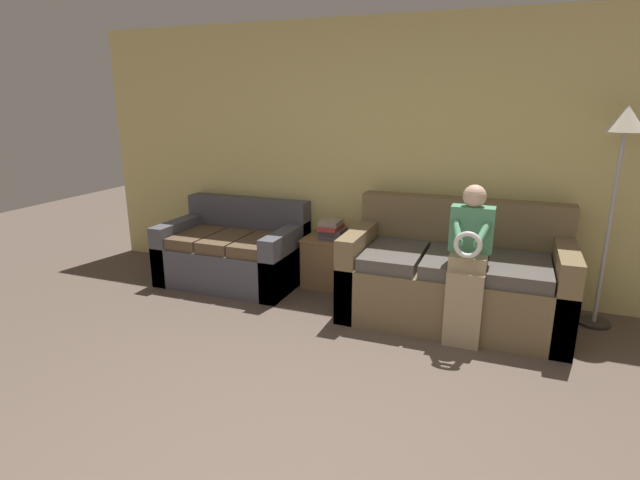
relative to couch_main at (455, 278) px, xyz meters
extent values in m
cube|color=#DBCC7F|center=(-0.47, 0.57, 0.93)|extent=(6.98, 0.06, 2.55)
cube|color=brown|center=(0.00, -0.04, -0.11)|extent=(1.81, 0.98, 0.48)
cube|color=brown|center=(0.00, 0.35, 0.38)|extent=(1.81, 0.20, 0.50)
cube|color=brown|center=(-0.83, -0.04, 0.01)|extent=(0.16, 0.98, 0.73)
cube|color=brown|center=(0.83, -0.04, 0.01)|extent=(0.16, 0.98, 0.73)
cube|color=#514C47|center=(-0.50, -0.14, 0.18)|extent=(0.47, 0.74, 0.11)
cube|color=#514C47|center=(0.00, -0.14, 0.18)|extent=(0.47, 0.74, 0.11)
cube|color=#514C47|center=(0.50, -0.14, 0.18)|extent=(0.47, 0.74, 0.11)
cube|color=#4C4C56|center=(-2.21, 0.06, -0.15)|extent=(1.36, 0.89, 0.40)
cube|color=#4C4C56|center=(-2.21, 0.41, 0.26)|extent=(1.36, 0.20, 0.41)
cube|color=#4C4C56|center=(-2.81, 0.06, -0.04)|extent=(0.16, 0.89, 0.61)
cube|color=#4C4C56|center=(-1.61, 0.06, -0.04)|extent=(0.16, 0.89, 0.61)
cube|color=brown|center=(-2.56, -0.04, 0.11)|extent=(0.33, 0.65, 0.11)
cube|color=brown|center=(-2.21, -0.04, 0.11)|extent=(0.33, 0.65, 0.11)
cube|color=brown|center=(-1.86, -0.04, 0.11)|extent=(0.33, 0.65, 0.11)
cube|color=tan|center=(0.13, -0.53, -0.05)|extent=(0.27, 0.10, 0.59)
cube|color=tan|center=(0.13, -0.39, 0.29)|extent=(0.27, 0.28, 0.11)
cube|color=#4C8E66|center=(0.13, -0.32, 0.52)|extent=(0.32, 0.14, 0.35)
sphere|color=#DBB293|center=(0.13, -0.32, 0.78)|extent=(0.17, 0.17, 0.17)
torus|color=white|center=(0.13, -0.59, 0.47)|extent=(0.20, 0.04, 0.20)
cylinder|color=#4C8E66|center=(0.03, -0.46, 0.55)|extent=(0.13, 0.31, 0.20)
cylinder|color=#4C8E66|center=(0.22, -0.46, 0.55)|extent=(0.13, 0.31, 0.20)
cube|color=olive|center=(-1.23, 0.31, -0.10)|extent=(0.52, 0.40, 0.50)
cube|color=#9A724A|center=(-1.23, 0.31, 0.15)|extent=(0.54, 0.42, 0.02)
cube|color=#4C4C56|center=(-1.23, 0.31, 0.17)|extent=(0.19, 0.25, 0.04)
cube|color=#4C4C56|center=(-1.22, 0.31, 0.22)|extent=(0.23, 0.23, 0.05)
cube|color=#BC3833|center=(-1.23, 0.30, 0.26)|extent=(0.19, 0.29, 0.03)
cube|color=gray|center=(-1.24, 0.30, 0.31)|extent=(0.19, 0.22, 0.05)
cylinder|color=#2D2B28|center=(1.13, 0.26, -0.34)|extent=(0.26, 0.26, 0.02)
cylinder|color=#B7B7BC|center=(1.13, 0.26, 0.45)|extent=(0.03, 0.03, 1.56)
cone|color=beige|center=(1.13, 0.26, 1.33)|extent=(0.30, 0.30, 0.20)
camera|label=1|loc=(0.37, -4.15, 1.47)|focal=28.00mm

